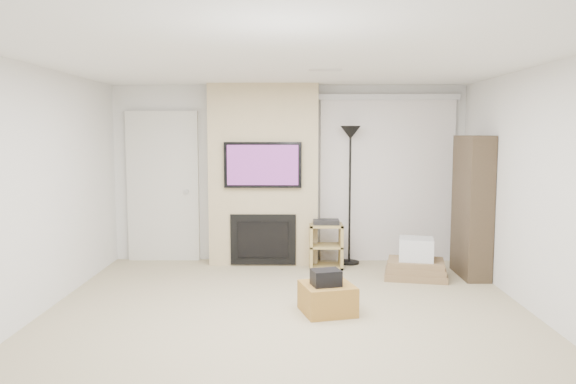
{
  "coord_description": "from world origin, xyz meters",
  "views": [
    {
      "loc": [
        0.05,
        -5.26,
        1.83
      ],
      "look_at": [
        0.0,
        1.2,
        1.15
      ],
      "focal_mm": 35.0,
      "sensor_mm": 36.0,
      "label": 1
    }
  ],
  "objects_px": {
    "av_stand": "(326,242)",
    "box_stack": "(416,263)",
    "floor_lamp": "(350,156)",
    "ottoman": "(327,298)",
    "bookshelf": "(472,206)"
  },
  "relations": [
    {
      "from": "floor_lamp",
      "to": "bookshelf",
      "type": "relative_size",
      "value": 1.07
    },
    {
      "from": "ottoman",
      "to": "box_stack",
      "type": "bearing_deg",
      "value": 49.19
    },
    {
      "from": "box_stack",
      "to": "floor_lamp",
      "type": "bearing_deg",
      "value": 134.31
    },
    {
      "from": "floor_lamp",
      "to": "bookshelf",
      "type": "bearing_deg",
      "value": -24.26
    },
    {
      "from": "box_stack",
      "to": "ottoman",
      "type": "bearing_deg",
      "value": -130.81
    },
    {
      "from": "ottoman",
      "to": "box_stack",
      "type": "xyz_separation_m",
      "value": [
        1.21,
        1.4,
        0.04
      ]
    },
    {
      "from": "box_stack",
      "to": "av_stand",
      "type": "bearing_deg",
      "value": 153.58
    },
    {
      "from": "ottoman",
      "to": "av_stand",
      "type": "relative_size",
      "value": 0.76
    },
    {
      "from": "bookshelf",
      "to": "floor_lamp",
      "type": "bearing_deg",
      "value": 155.74
    },
    {
      "from": "ottoman",
      "to": "bookshelf",
      "type": "xyz_separation_m",
      "value": [
        1.93,
        1.51,
        0.75
      ]
    },
    {
      "from": "av_stand",
      "to": "box_stack",
      "type": "height_order",
      "value": "av_stand"
    },
    {
      "from": "av_stand",
      "to": "box_stack",
      "type": "bearing_deg",
      "value": -26.42
    },
    {
      "from": "floor_lamp",
      "to": "ottoman",
      "type": "bearing_deg",
      "value": -101.46
    },
    {
      "from": "av_stand",
      "to": "box_stack",
      "type": "relative_size",
      "value": 0.77
    },
    {
      "from": "bookshelf",
      "to": "box_stack",
      "type": "bearing_deg",
      "value": -171.08
    }
  ]
}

